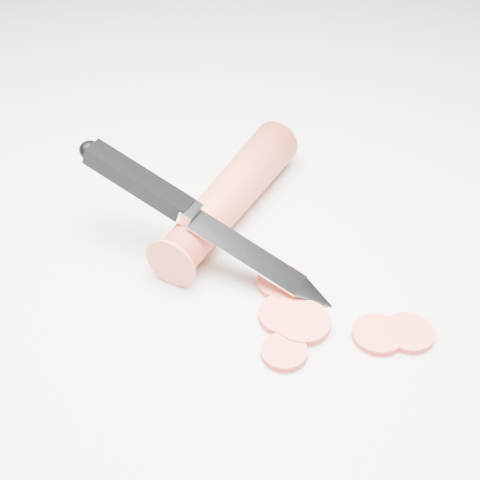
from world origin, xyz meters
TOP-DOWN VIEW (x-y plane):
  - ground at (0.00, 0.00)m, footprint 2.40×2.40m
  - carrot at (-0.02, 0.06)m, footprint 0.18×0.13m
  - carrot_slice_0 at (-0.05, -0.07)m, footprint 0.04×0.04m
  - carrot_slice_1 at (0.02, -0.12)m, footprint 0.04×0.04m
  - carrot_slice_2 at (-0.04, -0.08)m, footprint 0.04×0.04m
  - carrot_slice_3 at (-0.07, -0.09)m, footprint 0.03×0.03m
  - carrot_slice_4 at (-0.03, -0.04)m, footprint 0.04×0.04m
  - carrot_slice_5 at (-0.00, -0.11)m, footprint 0.04×0.04m
  - kitchen_knife at (-0.07, 0.02)m, footprint 0.14×0.20m

SIDE VIEW (x-z plane):
  - ground at x=0.00m, z-range 0.00..0.00m
  - carrot_slice_1 at x=0.02m, z-range 0.00..0.01m
  - carrot_slice_5 at x=0.00m, z-range 0.00..0.01m
  - carrot_slice_3 at x=-0.07m, z-range 0.00..0.01m
  - carrot_slice_0 at x=-0.05m, z-range 0.00..0.01m
  - carrot_slice_4 at x=-0.03m, z-range 0.00..0.01m
  - carrot_slice_2 at x=-0.04m, z-range 0.00..0.01m
  - carrot at x=-0.02m, z-range 0.00..0.04m
  - kitchen_knife at x=-0.07m, z-range 0.00..0.08m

